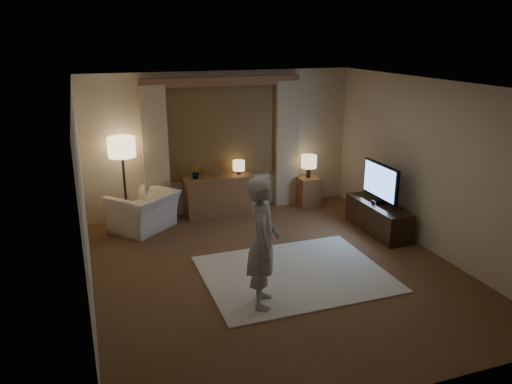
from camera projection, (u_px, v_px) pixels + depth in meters
name	position (u px, v px, depth m)	size (l,w,h in m)	color
room	(265.00, 171.00, 7.16)	(5.04, 5.54, 2.64)	brown
rug	(294.00, 274.00, 6.99)	(2.50, 2.00, 0.02)	#F3ECCC
sideboard	(218.00, 197.00, 9.20)	(1.20, 0.40, 0.70)	brown
picture_frame	(218.00, 173.00, 9.06)	(0.16, 0.02, 0.20)	brown
plant	(196.00, 172.00, 8.92)	(0.17, 0.13, 0.30)	#999999
table_lamp_sideboard	(239.00, 166.00, 9.16)	(0.22, 0.22, 0.30)	black
floor_lamp	(122.00, 152.00, 8.38)	(0.46, 0.46, 1.58)	black
armchair	(144.00, 211.00, 8.50)	(1.01, 0.88, 0.66)	beige
side_table	(308.00, 191.00, 9.75)	(0.40, 0.40, 0.56)	brown
table_lamp_side	(309.00, 162.00, 9.57)	(0.30, 0.30, 0.44)	black
tv_stand	(378.00, 218.00, 8.43)	(0.45, 1.40, 0.50)	black
tv	(381.00, 182.00, 8.24)	(0.23, 0.96, 0.69)	black
person	(263.00, 243.00, 5.96)	(0.60, 0.39, 1.63)	#B3ACA5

